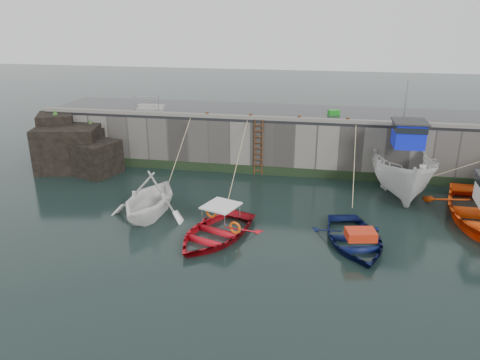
% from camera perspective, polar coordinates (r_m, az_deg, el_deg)
% --- Properties ---
extents(ground, '(120.00, 120.00, 0.00)m').
position_cam_1_polar(ground, '(17.59, 3.87, -10.31)').
color(ground, black).
rests_on(ground, ground).
extents(quay_back, '(30.00, 5.00, 3.00)m').
position_cam_1_polar(quay_back, '(28.62, 6.98, 4.94)').
color(quay_back, slate).
rests_on(quay_back, ground).
extents(road_back, '(30.00, 5.00, 0.16)m').
position_cam_1_polar(road_back, '(28.26, 7.12, 8.03)').
color(road_back, black).
rests_on(road_back, quay_back).
extents(kerb_back, '(30.00, 0.30, 0.20)m').
position_cam_1_polar(kerb_back, '(25.92, 6.78, 7.37)').
color(kerb_back, slate).
rests_on(kerb_back, road_back).
extents(algae_back, '(30.00, 0.08, 0.50)m').
position_cam_1_polar(algae_back, '(26.56, 6.49, 0.94)').
color(algae_back, black).
rests_on(algae_back, ground).
extents(rock_outcrop, '(5.85, 4.24, 3.41)m').
position_cam_1_polar(rock_outcrop, '(29.26, -19.71, 3.75)').
color(rock_outcrop, black).
rests_on(rock_outcrop, ground).
extents(ladder, '(0.51, 0.08, 3.20)m').
position_cam_1_polar(ladder, '(26.31, 2.24, 3.94)').
color(ladder, '#3F1E0F').
rests_on(ladder, ground).
extents(boat_near_white, '(4.06, 4.64, 2.34)m').
position_cam_1_polar(boat_near_white, '(21.95, -10.87, -4.21)').
color(boat_near_white, white).
rests_on(boat_near_white, ground).
extents(boat_near_white_rope, '(0.04, 4.82, 3.10)m').
position_cam_1_polar(boat_near_white_rope, '(25.89, -7.31, -0.20)').
color(boat_near_white_rope, tan).
rests_on(boat_near_white_rope, ground).
extents(boat_near_blue, '(4.61, 5.40, 0.94)m').
position_cam_1_polar(boat_near_blue, '(19.59, -3.06, -6.94)').
color(boat_near_blue, red).
rests_on(boat_near_blue, ground).
extents(boat_near_blue_rope, '(0.04, 6.23, 3.10)m').
position_cam_1_polar(boat_near_blue_rope, '(24.35, -0.14, -1.35)').
color(boat_near_blue_rope, tan).
rests_on(boat_near_blue_rope, ground).
extents(boat_near_navy, '(4.03, 5.01, 0.92)m').
position_cam_1_polar(boat_near_navy, '(19.61, 13.69, -7.51)').
color(boat_near_navy, '#0B1446').
rests_on(boat_near_navy, ground).
extents(boat_near_navy_rope, '(0.04, 5.80, 3.10)m').
position_cam_1_polar(boat_near_navy_rope, '(24.24, 13.21, -2.01)').
color(boat_near_navy_rope, tan).
rests_on(boat_near_navy_rope, ground).
extents(boat_far_white, '(3.00, 7.60, 5.91)m').
position_cam_1_polar(boat_far_white, '(25.37, 19.14, 1.31)').
color(boat_far_white, silver).
rests_on(boat_far_white, ground).
extents(fish_crate, '(0.72, 0.59, 0.28)m').
position_cam_1_polar(fish_crate, '(27.86, 11.36, 8.09)').
color(fish_crate, '#17811B').
rests_on(fish_crate, road_back).
extents(railing, '(1.60, 1.05, 1.00)m').
position_cam_1_polar(railing, '(28.86, -10.84, 8.66)').
color(railing, '#A5A8AD').
rests_on(railing, road_back).
extents(bollard_a, '(0.18, 0.18, 0.28)m').
position_cam_1_polar(bollard_a, '(26.80, -4.02, 7.97)').
color(bollard_a, '#3F1E0F').
rests_on(bollard_a, road_back).
extents(bollard_b, '(0.18, 0.18, 0.28)m').
position_cam_1_polar(bollard_b, '(26.29, 1.31, 7.77)').
color(bollard_b, '#3F1E0F').
rests_on(bollard_b, road_back).
extents(bollard_c, '(0.18, 0.18, 0.28)m').
position_cam_1_polar(bollard_c, '(26.00, 7.24, 7.48)').
color(bollard_c, '#3F1E0F').
rests_on(bollard_c, road_back).
extents(bollard_d, '(0.18, 0.18, 0.28)m').
position_cam_1_polar(bollard_d, '(25.99, 13.01, 7.12)').
color(bollard_d, '#3F1E0F').
rests_on(bollard_d, road_back).
extents(bollard_e, '(0.18, 0.18, 0.28)m').
position_cam_1_polar(bollard_e, '(26.33, 20.02, 6.59)').
color(bollard_e, '#3F1E0F').
rests_on(bollard_e, road_back).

